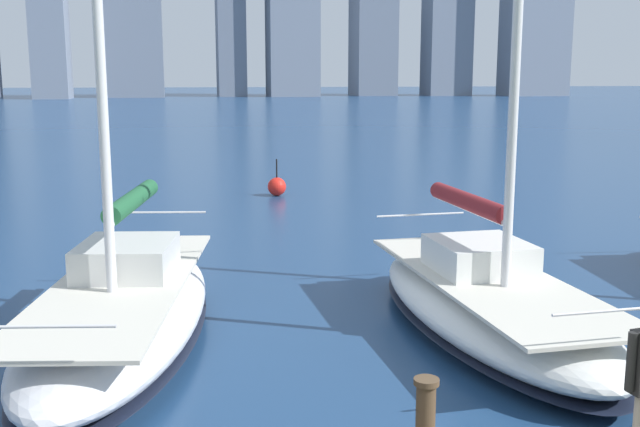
# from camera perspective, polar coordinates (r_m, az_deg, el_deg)

# --- Properties ---
(sailboat_maroon) EXTENTS (2.91, 7.72, 10.38)m
(sailboat_maroon) POSITION_cam_1_polar(r_m,az_deg,el_deg) (13.55, 12.68, -6.41)
(sailboat_maroon) COLOR white
(sailboat_maroon) RESTS_ON ground
(sailboat_forest) EXTENTS (3.91, 8.42, 9.98)m
(sailboat_forest) POSITION_cam_1_polar(r_m,az_deg,el_deg) (12.99, -14.77, -7.02)
(sailboat_forest) COLOR white
(sailboat_forest) RESTS_ON ground
(mooring_post) EXTENTS (0.26, 0.26, 0.91)m
(mooring_post) POSITION_cam_1_polar(r_m,az_deg,el_deg) (7.89, 8.04, -15.28)
(mooring_post) COLOR #423323
(mooring_post) RESTS_ON dock_pier
(channel_buoy) EXTENTS (0.70, 0.70, 1.40)m
(channel_buoy) POSITION_cam_1_polar(r_m,az_deg,el_deg) (28.41, -3.31, 2.07)
(channel_buoy) COLOR red
(channel_buoy) RESTS_ON ground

